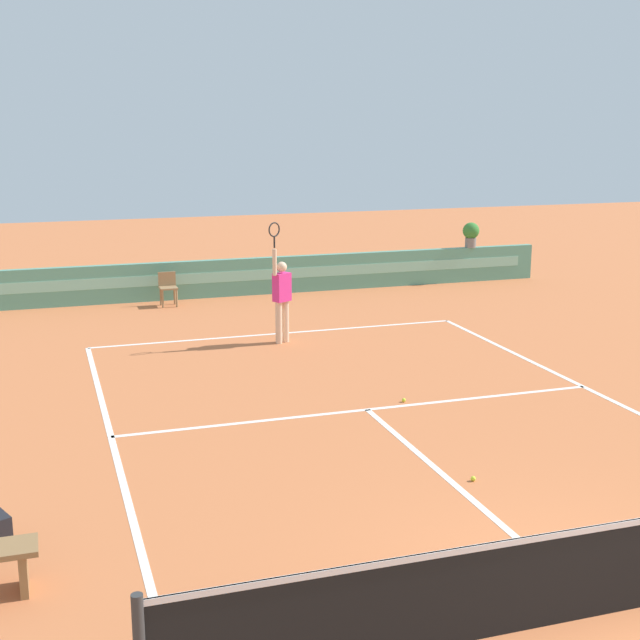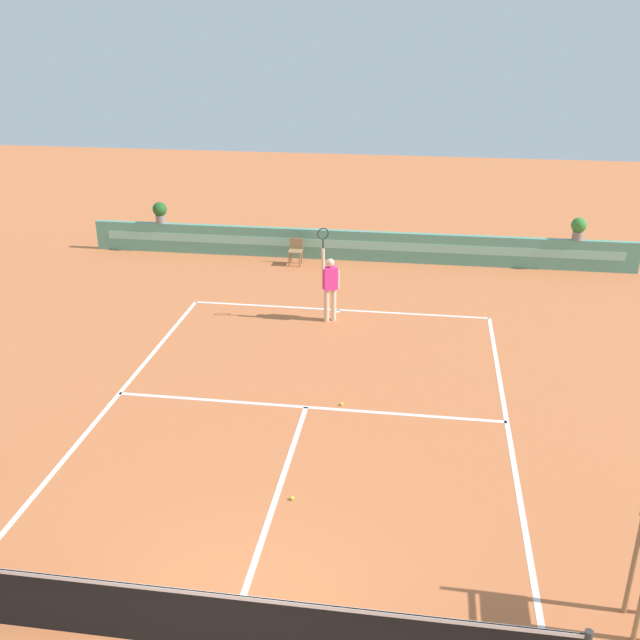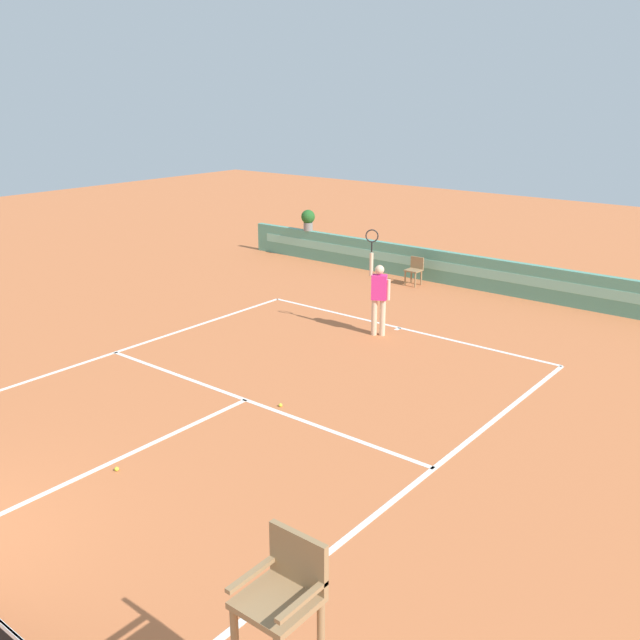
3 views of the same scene
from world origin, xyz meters
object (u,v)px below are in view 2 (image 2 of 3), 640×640
object	(u,v)px
tennis_ball_near_baseline	(292,498)
potted_plant_far_right	(579,227)
ball_kid_chair	(296,250)
tennis_player	(330,284)
potted_plant_far_left	(160,211)
tennis_ball_mid_court	(342,404)

from	to	relation	value
tennis_ball_near_baseline	potted_plant_far_right	bearing A→B (deg)	62.85
ball_kid_chair	tennis_ball_near_baseline	bearing A→B (deg)	-80.12
tennis_player	potted_plant_far_right	distance (m)	8.90
tennis_player	potted_plant_far_left	size ratio (longest dim) A/B	3.57
tennis_ball_near_baseline	tennis_ball_mid_court	size ratio (longest dim) A/B	1.00
tennis_ball_mid_court	potted_plant_far_right	size ratio (longest dim) A/B	0.09
potted_plant_far_right	potted_plant_far_left	bearing A→B (deg)	180.00
ball_kid_chair	potted_plant_far_left	size ratio (longest dim) A/B	1.17
ball_kid_chair	tennis_ball_near_baseline	xyz separation A→B (m)	(2.16, -12.40, -0.44)
tennis_ball_mid_court	potted_plant_far_left	xyz separation A→B (m)	(-7.40, 9.80, 1.38)
tennis_ball_near_baseline	potted_plant_far_right	world-z (taller)	potted_plant_far_right
tennis_ball_mid_court	potted_plant_far_right	bearing A→B (deg)	57.30
potted_plant_far_left	tennis_player	bearing A→B (deg)	-38.95
ball_kid_chair	tennis_player	distance (m)	4.91
tennis_player	ball_kid_chair	bearing A→B (deg)	110.91
ball_kid_chair	tennis_ball_near_baseline	distance (m)	12.60
tennis_player	potted_plant_far_left	xyz separation A→B (m)	(-6.54, 5.28, 0.36)
ball_kid_chair	tennis_ball_mid_court	bearing A→B (deg)	-73.97
tennis_player	tennis_ball_near_baseline	size ratio (longest dim) A/B	38.01
potted_plant_far_left	ball_kid_chair	bearing A→B (deg)	-8.67
tennis_player	tennis_ball_mid_court	distance (m)	4.71
tennis_player	potted_plant_far_left	world-z (taller)	tennis_player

